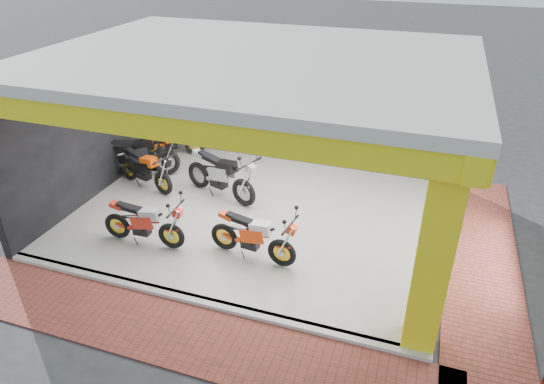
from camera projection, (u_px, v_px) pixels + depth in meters
The scene contains 17 objects.
ground at pixel (221, 269), 9.41m from camera, with size 80.00×80.00×0.00m, color #2D2D30.
showroom_floor at pixel (257, 216), 11.04m from camera, with size 8.00×6.00×0.10m, color silver.
showroom_ceiling at pixel (254, 59), 9.33m from camera, with size 8.40×6.40×0.20m, color beige.
back_wall at pixel (297, 103), 12.79m from camera, with size 8.20×0.20×3.50m, color black.
left_wall at pixel (92, 125), 11.39m from camera, with size 0.20×6.20×3.50m, color black.
corner_column at pixel (434, 254), 6.88m from camera, with size 0.50×0.50×3.50m, color yellow.
header_beam_front at pixel (181, 127), 6.99m from camera, with size 8.40×0.30×0.40m, color yellow.
header_beam_right at pixel (471, 94), 8.34m from camera, with size 0.30×6.40×0.40m, color yellow.
floor_kerb at pixel (197, 301), 8.54m from camera, with size 8.00×0.20×0.10m, color silver.
paver_front at pixel (176, 333), 7.91m from camera, with size 9.00×1.40×0.03m, color #9A3932.
paver_right at pixel (481, 258), 9.70m from camera, with size 1.40×7.00×0.03m, color #9A3932.
moto_hero at pixel (282, 240), 9.04m from camera, with size 1.95×0.72×1.19m, color #FF3E0A, non-canonical shape.
moto_row_a at pixel (170, 224), 9.56m from camera, with size 1.91×0.71×1.17m, color red, non-canonical shape.
moto_row_b at pixel (243, 180), 10.99m from camera, with size 2.26×0.84×1.38m, color #979A9E, non-canonical shape.
moto_row_c at pixel (162, 172), 11.52m from camera, with size 1.98×0.73×1.21m, color black, non-canonical shape.
moto_row_d at pixel (165, 151), 12.39m from camera, with size 2.31×0.85×1.41m, color black, non-canonical shape.
moto_row_e at pixel (194, 136), 13.61m from camera, with size 1.90×0.70×1.16m, color #E34609, non-canonical shape.
Camera 1 is at (3.38, -6.80, 5.84)m, focal length 32.00 mm.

